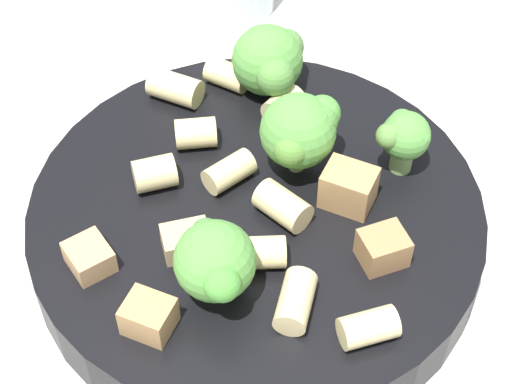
# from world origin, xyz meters

# --- Properties ---
(ground_plane) EXTENTS (2.00, 2.00, 0.00)m
(ground_plane) POSITION_xyz_m (0.00, 0.00, 0.00)
(ground_plane) COLOR beige
(pasta_bowl) EXTENTS (0.23, 0.23, 0.03)m
(pasta_bowl) POSITION_xyz_m (0.00, 0.00, 0.02)
(pasta_bowl) COLOR black
(pasta_bowl) RESTS_ON ground_plane
(broccoli_floret_0) EXTENTS (0.04, 0.04, 0.04)m
(broccoli_floret_0) POSITION_xyz_m (-0.03, 0.08, 0.05)
(broccoli_floret_0) COLOR #9EC175
(broccoli_floret_0) RESTS_ON pasta_bowl
(broccoli_floret_1) EXTENTS (0.04, 0.04, 0.04)m
(broccoli_floret_1) POSITION_xyz_m (0.01, -0.06, 0.06)
(broccoli_floret_1) COLOR #93B766
(broccoli_floret_1) RESTS_ON pasta_bowl
(broccoli_floret_2) EXTENTS (0.04, 0.04, 0.05)m
(broccoli_floret_2) POSITION_xyz_m (0.01, 0.03, 0.06)
(broccoli_floret_2) COLOR #93B766
(broccoli_floret_2) RESTS_ON pasta_bowl
(broccoli_floret_3) EXTENTS (0.03, 0.03, 0.04)m
(broccoli_floret_3) POSITION_xyz_m (0.05, 0.06, 0.05)
(broccoli_floret_3) COLOR #84AD60
(broccoli_floret_3) RESTS_ON pasta_bowl
(rigatoni_0) EXTENTS (0.03, 0.03, 0.02)m
(rigatoni_0) POSITION_xyz_m (0.02, -0.03, 0.04)
(rigatoni_0) COLOR beige
(rigatoni_0) RESTS_ON pasta_bowl
(rigatoni_1) EXTENTS (0.02, 0.03, 0.02)m
(rigatoni_1) POSITION_xyz_m (0.05, -0.05, 0.04)
(rigatoni_1) COLOR beige
(rigatoni_1) RESTS_ON pasta_bowl
(rigatoni_2) EXTENTS (0.03, 0.03, 0.02)m
(rigatoni_2) POSITION_xyz_m (-0.05, -0.01, 0.04)
(rigatoni_2) COLOR beige
(rigatoni_2) RESTS_ON pasta_bowl
(rigatoni_3) EXTENTS (0.03, 0.03, 0.02)m
(rigatoni_3) POSITION_xyz_m (-0.05, 0.02, 0.04)
(rigatoni_3) COLOR beige
(rigatoni_3) RESTS_ON pasta_bowl
(rigatoni_4) EXTENTS (0.02, 0.02, 0.02)m
(rigatoni_4) POSITION_xyz_m (-0.02, 0.06, 0.04)
(rigatoni_4) COLOR beige
(rigatoni_4) RESTS_ON pasta_bowl
(rigatoni_5) EXTENTS (0.03, 0.02, 0.02)m
(rigatoni_5) POSITION_xyz_m (-0.08, 0.05, 0.04)
(rigatoni_5) COLOR beige
(rigatoni_5) RESTS_ON pasta_bowl
(rigatoni_6) EXTENTS (0.03, 0.02, 0.02)m
(rigatoni_6) POSITION_xyz_m (0.01, -0.00, 0.04)
(rigatoni_6) COLOR beige
(rigatoni_6) RESTS_ON pasta_bowl
(rigatoni_7) EXTENTS (0.02, 0.03, 0.01)m
(rigatoni_7) POSITION_xyz_m (-0.02, 0.01, 0.04)
(rigatoni_7) COLOR beige
(rigatoni_7) RESTS_ON pasta_bowl
(rigatoni_8) EXTENTS (0.02, 0.01, 0.01)m
(rigatoni_8) POSITION_xyz_m (-0.06, 0.07, 0.04)
(rigatoni_8) COLOR beige
(rigatoni_8) RESTS_ON pasta_bowl
(rigatoni_9) EXTENTS (0.03, 0.03, 0.01)m
(rigatoni_9) POSITION_xyz_m (0.08, -0.04, 0.04)
(rigatoni_9) COLOR beige
(rigatoni_9) RESTS_ON pasta_bowl
(chicken_chunk_0) EXTENTS (0.03, 0.03, 0.01)m
(chicken_chunk_0) POSITION_xyz_m (-0.05, -0.07, 0.04)
(chicken_chunk_0) COLOR tan
(chicken_chunk_0) RESTS_ON pasta_bowl
(chicken_chunk_1) EXTENTS (0.03, 0.03, 0.01)m
(chicken_chunk_1) POSITION_xyz_m (-0.02, -0.04, 0.04)
(chicken_chunk_1) COLOR tan
(chicken_chunk_1) RESTS_ON pasta_bowl
(chicken_chunk_2) EXTENTS (0.03, 0.02, 0.02)m
(chicken_chunk_2) POSITION_xyz_m (0.04, 0.02, 0.04)
(chicken_chunk_2) COLOR tan
(chicken_chunk_2) RESTS_ON pasta_bowl
(chicken_chunk_3) EXTENTS (0.03, 0.03, 0.02)m
(chicken_chunk_3) POSITION_xyz_m (0.07, -0.00, 0.04)
(chicken_chunk_3) COLOR #A87A4C
(chicken_chunk_3) RESTS_ON pasta_bowl
(chicken_chunk_4) EXTENTS (0.02, 0.02, 0.02)m
(chicken_chunk_4) POSITION_xyz_m (-0.01, -0.08, 0.04)
(chicken_chunk_4) COLOR tan
(chicken_chunk_4) RESTS_ON pasta_bowl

